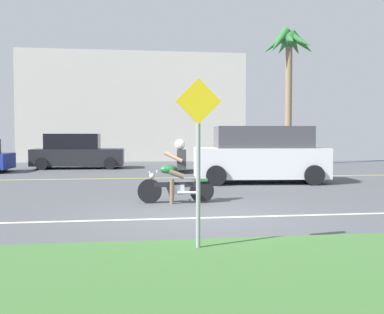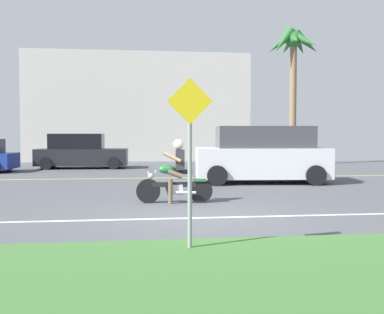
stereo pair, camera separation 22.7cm
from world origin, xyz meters
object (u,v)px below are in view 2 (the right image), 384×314
at_px(suv_nearby, 263,155).
at_px(parked_car_1, 81,152).
at_px(motorcyclist, 175,176).
at_px(street_sign, 190,146).
at_px(palm_tree_0, 294,52).

height_order(suv_nearby, parked_car_1, suv_nearby).
height_order(motorcyclist, street_sign, street_sign).
distance_m(palm_tree_0, street_sign, 19.60).
relative_size(motorcyclist, palm_tree_0, 0.25).
relative_size(motorcyclist, parked_car_1, 0.42).
xyz_separation_m(motorcyclist, palm_tree_0, (7.36, 12.94, 5.27)).
relative_size(motorcyclist, suv_nearby, 0.39).
bearing_deg(street_sign, suv_nearby, 68.42).
distance_m(suv_nearby, parked_car_1, 10.08).
distance_m(suv_nearby, palm_tree_0, 10.81).
xyz_separation_m(motorcyclist, suv_nearby, (3.29, 4.25, 0.28)).
height_order(parked_car_1, street_sign, street_sign).
bearing_deg(motorcyclist, palm_tree_0, 60.37).
xyz_separation_m(motorcyclist, parked_car_1, (-3.43, 11.76, 0.13)).
height_order(motorcyclist, suv_nearby, suv_nearby).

